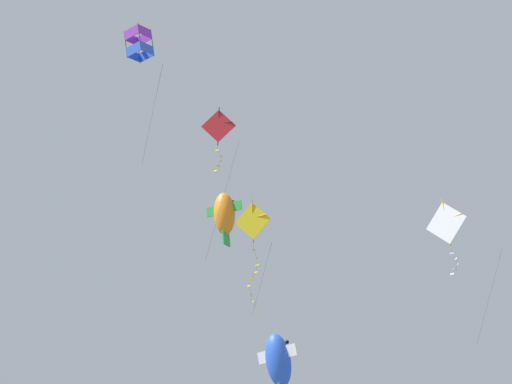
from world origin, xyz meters
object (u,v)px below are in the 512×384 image
at_px(kite_box_far_centre, 139,44).
at_px(kite_fish_near_right, 278,361).
at_px(kite_diamond_near_left, 219,128).
at_px(kite_fish_upper_right, 224,214).
at_px(kite_diamond_highest, 253,223).
at_px(kite_diamond_low_drifter, 447,224).

bearing_deg(kite_box_far_centre, kite_fish_near_right, 42.35).
distance_m(kite_diamond_near_left, kite_fish_upper_right, 4.12).
height_order(kite_fish_near_right, kite_diamond_near_left, kite_diamond_near_left).
height_order(kite_fish_near_right, kite_fish_upper_right, kite_fish_upper_right).
height_order(kite_box_far_centre, kite_diamond_near_left, kite_box_far_centre).
xyz_separation_m(kite_box_far_centre, kite_diamond_highest, (5.76, 2.96, -6.63)).
xyz_separation_m(kite_fish_near_right, kite_diamond_highest, (-0.13, 3.72, 7.55)).
height_order(kite_box_far_centre, kite_fish_near_right, kite_box_far_centre).
distance_m(kite_box_far_centre, kite_fish_near_right, 15.38).
bearing_deg(kite_fish_upper_right, kite_diamond_highest, -36.99).
bearing_deg(kite_diamond_near_left, kite_box_far_centre, -131.11).
xyz_separation_m(kite_fish_near_right, kite_fish_upper_right, (-0.88, 6.56, 9.45)).
bearing_deg(kite_diamond_highest, kite_fish_near_right, -70.25).
xyz_separation_m(kite_diamond_highest, kite_fish_upper_right, (-0.76, 2.84, 1.90)).
height_order(kite_box_far_centre, kite_diamond_highest, kite_box_far_centre).
xyz_separation_m(kite_diamond_near_left, kite_fish_upper_right, (0.73, 1.97, -3.54)).
relative_size(kite_box_far_centre, kite_diamond_low_drifter, 1.08).
distance_m(kite_box_far_centre, kite_diamond_near_left, 5.85).
bearing_deg(kite_box_far_centre, kite_diamond_near_left, 91.60).
bearing_deg(kite_box_far_centre, kite_diamond_highest, 76.92).
relative_size(kite_diamond_low_drifter, kite_diamond_near_left, 0.83).
bearing_deg(kite_diamond_near_left, kite_fish_near_right, -63.61).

